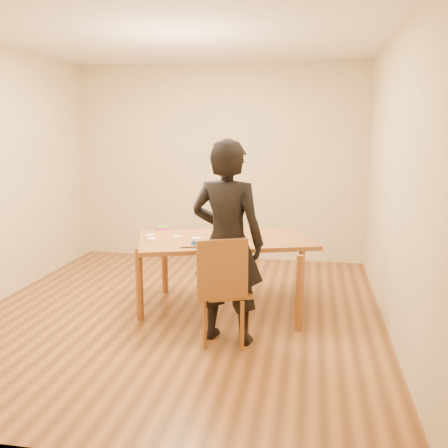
% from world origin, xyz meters
% --- Properties ---
extents(room_shell, '(4.00, 4.50, 2.70)m').
position_xyz_m(room_shell, '(0.00, 0.34, 1.35)').
color(room_shell, '#5B3516').
rests_on(room_shell, ground).
extents(dining_table, '(1.92, 1.48, 0.04)m').
position_xyz_m(dining_table, '(0.43, 0.18, 0.73)').
color(dining_table, brown).
rests_on(dining_table, floor).
extents(dining_chair, '(0.49, 0.49, 0.04)m').
position_xyz_m(dining_chair, '(0.58, -0.60, 0.45)').
color(dining_chair, brown).
rests_on(dining_chair, floor).
extents(cake_plate, '(0.28, 0.28, 0.02)m').
position_xyz_m(cake_plate, '(0.42, 0.25, 0.76)').
color(cake_plate, red).
rests_on(cake_plate, dining_table).
extents(cake, '(0.21, 0.21, 0.07)m').
position_xyz_m(cake, '(0.42, 0.25, 0.81)').
color(cake, white).
rests_on(cake, cake_plate).
extents(frosting_dome, '(0.21, 0.21, 0.03)m').
position_xyz_m(frosting_dome, '(0.42, 0.25, 0.85)').
color(frosting_dome, white).
rests_on(frosting_dome, cake).
extents(frosting_tub, '(0.09, 0.09, 0.08)m').
position_xyz_m(frosting_tub, '(0.24, -0.24, 0.79)').
color(frosting_tub, white).
rests_on(frosting_tub, dining_table).
extents(frosting_lid, '(0.09, 0.09, 0.01)m').
position_xyz_m(frosting_lid, '(0.20, -0.14, 0.75)').
color(frosting_lid, '#191FA5').
rests_on(frosting_lid, dining_table).
extents(frosting_dollop, '(0.04, 0.04, 0.02)m').
position_xyz_m(frosting_dollop, '(0.20, -0.14, 0.77)').
color(frosting_dollop, white).
rests_on(frosting_dollop, frosting_lid).
extents(ramekin_green, '(0.09, 0.09, 0.04)m').
position_xyz_m(ramekin_green, '(-0.22, -0.16, 0.77)').
color(ramekin_green, white).
rests_on(ramekin_green, dining_table).
extents(ramekin_yellow, '(0.08, 0.08, 0.04)m').
position_xyz_m(ramekin_yellow, '(-0.02, 0.02, 0.77)').
color(ramekin_yellow, white).
rests_on(ramekin_yellow, dining_table).
extents(ramekin_multi, '(0.09, 0.09, 0.04)m').
position_xyz_m(ramekin_multi, '(-0.29, -0.01, 0.77)').
color(ramekin_multi, white).
rests_on(ramekin_multi, dining_table).
extents(candy_box_pink, '(0.15, 0.12, 0.02)m').
position_xyz_m(candy_box_pink, '(-0.30, 0.46, 0.76)').
color(candy_box_pink, '#CF307B').
rests_on(candy_box_pink, dining_table).
extents(candy_box_green, '(0.13, 0.11, 0.02)m').
position_xyz_m(candy_box_green, '(-0.31, 0.47, 0.78)').
color(candy_box_green, green).
rests_on(candy_box_green, candy_box_pink).
extents(spatula, '(0.15, 0.05, 0.01)m').
position_xyz_m(spatula, '(0.18, -0.30, 0.75)').
color(spatula, black).
rests_on(spatula, dining_table).
extents(person, '(0.70, 0.53, 1.75)m').
position_xyz_m(person, '(0.58, -0.55, 0.87)').
color(person, black).
rests_on(person, floor).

